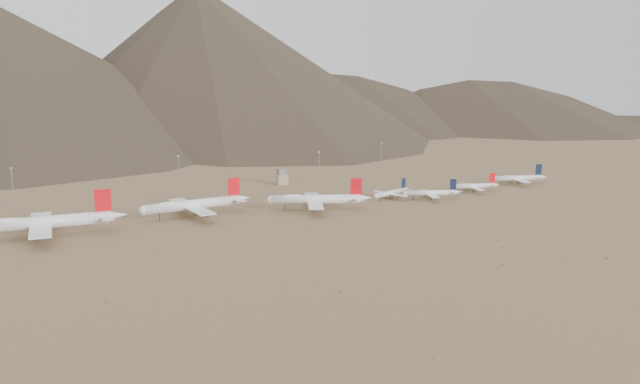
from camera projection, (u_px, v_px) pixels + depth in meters
name	position (u px, v px, depth m)	size (l,w,h in m)	color
ground	(313.00, 220.00, 366.03)	(3000.00, 3000.00, 0.00)	#9C7750
mountain_ridge	(101.00, 38.00, 1132.85)	(4400.00, 1000.00, 300.00)	#493D2B
widebody_west	(44.00, 222.00, 326.59)	(78.95, 60.66, 23.44)	white
widebody_centre	(193.00, 205.00, 374.73)	(70.83, 54.92, 21.08)	white
widebody_east	(316.00, 199.00, 392.60)	(63.57, 50.95, 19.95)	white
narrowbody_a	(392.00, 193.00, 429.41)	(36.59, 27.33, 12.61)	white
narrowbody_b	(432.00, 193.00, 426.57)	(40.08, 29.87, 13.74)	white
narrowbody_c	(474.00, 186.00, 453.55)	(39.87, 29.25, 13.33)	white
narrowbody_d	(519.00, 178.00, 483.67)	(45.95, 33.89, 15.47)	white
control_tower	(282.00, 178.00, 483.93)	(8.00, 8.00, 12.00)	tan
mast_far_west	(13.00, 185.00, 400.92)	(2.00, 0.60, 25.70)	gray
mast_west	(179.00, 171.00, 458.14)	(2.00, 0.60, 25.70)	gray
mast_centre	(319.00, 166.00, 483.18)	(2.00, 0.60, 25.70)	gray
mast_east	(381.00, 155.00, 548.91)	(2.00, 0.60, 25.70)	gray
mast_far_east	(460.00, 154.00, 558.79)	(2.00, 0.60, 25.70)	gray
desert_scrub	(378.00, 248.00, 306.49)	(424.96, 185.05, 0.97)	olive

